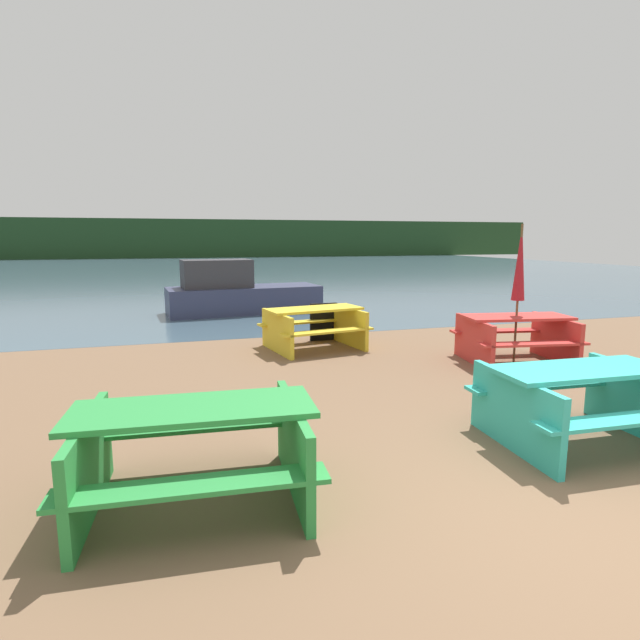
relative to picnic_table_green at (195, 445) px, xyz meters
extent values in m
plane|color=brown|center=(2.75, -1.15, -0.46)|extent=(60.00, 60.00, 0.00)
cube|color=#425B6B|center=(2.75, 31.28, -0.47)|extent=(60.00, 50.00, 0.00)
cube|color=#1E3D1E|center=(2.75, 51.28, 1.54)|extent=(80.00, 1.60, 4.00)
cube|color=green|center=(0.00, 0.00, 0.29)|extent=(1.86, 0.82, 0.04)
cube|color=green|center=(-0.04, -0.55, -0.06)|extent=(1.83, 0.40, 0.04)
cube|color=green|center=(0.04, 0.55, -0.06)|extent=(1.83, 0.40, 0.04)
cube|color=green|center=(-0.77, 0.05, -0.10)|extent=(0.16, 1.38, 0.73)
cube|color=green|center=(0.77, -0.05, -0.10)|extent=(0.16, 1.38, 0.73)
cube|color=#33B7A8|center=(3.72, 0.10, 0.28)|extent=(1.79, 0.78, 0.04)
cube|color=#33B7A8|center=(3.70, -0.45, -0.03)|extent=(1.77, 0.36, 0.04)
cube|color=#33B7A8|center=(3.75, 0.65, -0.03)|extent=(1.77, 0.36, 0.04)
cube|color=#33B7A8|center=(2.99, 0.13, -0.10)|extent=(0.13, 1.38, 0.73)
cube|color=#33B7A8|center=(4.46, 0.07, -0.10)|extent=(0.13, 1.38, 0.73)
cube|color=red|center=(5.27, 3.08, 0.29)|extent=(1.80, 0.96, 0.04)
cube|color=red|center=(5.18, 2.53, -0.04)|extent=(1.73, 0.55, 0.04)
cube|color=red|center=(5.35, 3.62, -0.04)|extent=(1.73, 0.55, 0.04)
cube|color=red|center=(4.56, 3.19, -0.10)|extent=(0.29, 1.37, 0.73)
cube|color=red|center=(5.97, 2.96, -0.10)|extent=(0.29, 1.37, 0.73)
cube|color=yellow|center=(2.36, 5.01, 0.28)|extent=(1.83, 0.99, 0.04)
cube|color=yellow|center=(2.46, 4.47, -0.05)|extent=(1.76, 0.57, 0.04)
cube|color=yellow|center=(2.27, 5.55, -0.05)|extent=(1.76, 0.57, 0.04)
cube|color=yellow|center=(1.64, 4.88, -0.11)|extent=(0.30, 1.37, 0.72)
cube|color=yellow|center=(3.08, 5.13, -0.11)|extent=(0.30, 1.37, 0.72)
cylinder|color=brown|center=(5.27, 3.08, 0.66)|extent=(0.04, 0.04, 2.26)
cone|color=#A81923|center=(5.27, 3.08, 1.18)|extent=(0.21, 0.21, 1.23)
cube|color=#333856|center=(1.77, 9.94, -0.10)|extent=(4.22, 1.82, 0.72)
cube|color=#333338|center=(1.03, 9.87, 0.63)|extent=(1.89, 1.17, 0.75)
cube|color=black|center=(2.75, 5.68, -0.09)|extent=(0.55, 0.08, 0.75)
camera|label=1|loc=(-0.11, -3.74, 1.56)|focal=28.00mm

